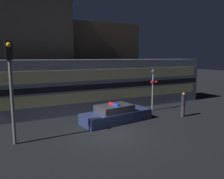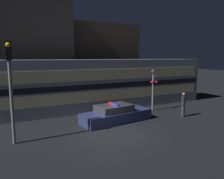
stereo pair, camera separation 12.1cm
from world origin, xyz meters
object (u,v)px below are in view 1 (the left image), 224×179
(police_car, at_px, (116,115))
(crossing_signal_near, at_px, (153,88))
(traffic_light_corner, at_px, (11,78))
(train, at_px, (108,83))
(pedestrian, at_px, (183,104))

(police_car, bearing_deg, crossing_signal_near, 10.84)
(crossing_signal_near, distance_m, traffic_light_corner, 10.78)
(train, bearing_deg, traffic_light_corner, -146.27)
(crossing_signal_near, bearing_deg, police_car, -162.28)
(train, height_order, crossing_signal_near, train)
(train, height_order, pedestrian, train)
(train, relative_size, pedestrian, 10.28)
(crossing_signal_near, height_order, traffic_light_corner, traffic_light_corner)
(train, relative_size, police_car, 3.63)
(train, bearing_deg, crossing_signal_near, -49.03)
(traffic_light_corner, bearing_deg, crossing_signal_near, 12.72)
(police_car, distance_m, crossing_signal_near, 4.52)
(train, xyz_separation_m, pedestrian, (3.34, -5.40, -1.14))
(police_car, bearing_deg, traffic_light_corner, -177.52)
(traffic_light_corner, bearing_deg, police_car, 9.37)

